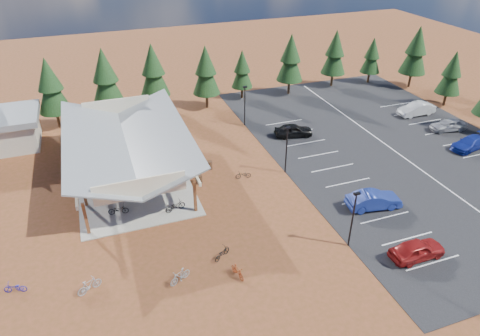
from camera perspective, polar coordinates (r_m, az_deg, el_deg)
ground at (r=41.19m, az=0.89°, el=-3.15°), size 140.00×140.00×0.00m
asphalt_lot at (r=51.84m, az=19.19°, el=2.71°), size 27.00×44.00×0.04m
concrete_pad at (r=45.23m, az=-14.26°, el=-0.72°), size 10.60×18.60×0.10m
bike_pavilion at (r=43.42m, az=-14.90°, el=3.51°), size 11.65×19.40×4.97m
lamp_post_0 at (r=34.32m, az=14.83°, el=-6.18°), size 0.50×0.25×5.14m
lamp_post_1 at (r=42.96m, az=6.24°, el=2.85°), size 0.50×0.25×5.14m
lamp_post_2 at (r=52.92m, az=0.65°, el=8.65°), size 0.50×0.25×5.14m
trash_bin_0 at (r=42.36m, az=-5.43°, el=-1.50°), size 0.60×0.60×0.90m
trash_bin_1 at (r=44.60m, az=-4.10°, el=0.38°), size 0.60×0.60×0.90m
pine_1 at (r=56.23m, az=-23.97°, el=9.98°), size 3.79×3.79×8.83m
pine_2 at (r=56.01m, az=-17.52°, el=11.47°), size 4.00×4.00×9.31m
pine_3 at (r=57.56m, az=-11.50°, el=12.62°), size 3.88×3.88×9.04m
pine_4 at (r=57.72m, az=-4.60°, el=12.84°), size 3.65×3.65×8.51m
pine_5 at (r=61.09m, az=0.28°, el=13.03°), size 2.98×2.98×6.95m
pine_6 at (r=62.72m, az=6.76°, el=14.37°), size 3.76×3.76×8.76m
pine_7 at (r=67.03m, az=12.54°, el=14.81°), size 3.65×3.65×8.50m
pine_8 at (r=70.23m, az=17.18°, el=14.13°), size 3.00×3.00×6.99m
pine_12 at (r=64.88m, az=26.40°, el=11.30°), size 3.26×3.26×7.60m
pine_13 at (r=70.12m, az=22.42°, el=14.31°), size 3.93×3.93×9.16m
bike_0 at (r=39.36m, az=-15.93°, el=-5.35°), size 1.85×0.90×0.93m
bike_1 at (r=41.79m, az=-18.18°, el=-3.45°), size 1.56×0.89×0.90m
bike_2 at (r=47.90m, az=-18.27°, el=1.14°), size 1.61×0.76×0.81m
bike_3 at (r=50.15m, az=-16.76°, el=2.94°), size 1.77×0.90×1.02m
bike_4 at (r=38.69m, az=-8.62°, el=-5.02°), size 1.99×1.08×0.99m
bike_5 at (r=42.03m, az=-12.22°, el=-2.23°), size 1.64×0.91×0.95m
bike_6 at (r=46.67m, az=-13.23°, el=1.26°), size 1.97×1.00×0.99m
bike_7 at (r=49.86m, az=-12.53°, el=3.33°), size 1.54×0.47×0.92m
bike_9 at (r=32.94m, az=-19.46°, el=-14.55°), size 1.90×1.28×1.12m
bike_10 at (r=35.01m, az=-27.80°, el=-13.95°), size 1.68×0.94×0.84m
bike_11 at (r=32.24m, az=-0.35°, el=-13.61°), size 0.82×1.70×0.99m
bike_12 at (r=33.75m, az=-2.41°, el=-11.28°), size 1.72×1.42×0.88m
bike_13 at (r=32.12m, az=-8.02°, el=-14.07°), size 1.85×1.27×1.09m
bike_15 at (r=44.00m, az=-8.36°, el=-0.29°), size 1.70×1.20×1.00m
bike_16 at (r=42.94m, az=0.44°, el=-0.92°), size 1.62×0.74×0.82m
car_0 at (r=36.17m, az=22.55°, el=-10.00°), size 4.50×1.84×1.53m
car_1 at (r=40.37m, az=17.41°, el=-4.10°), size 5.16×2.47×1.63m
car_4 at (r=51.35m, az=7.15°, el=5.01°), size 4.76×2.61×1.53m
car_7 at (r=54.70m, az=28.36°, el=2.94°), size 5.18×2.79×1.43m
car_8 at (r=58.22m, az=26.04°, el=5.20°), size 4.64×2.40×1.51m
car_9 at (r=61.14m, az=22.46°, el=7.27°), size 5.01×1.79×1.65m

